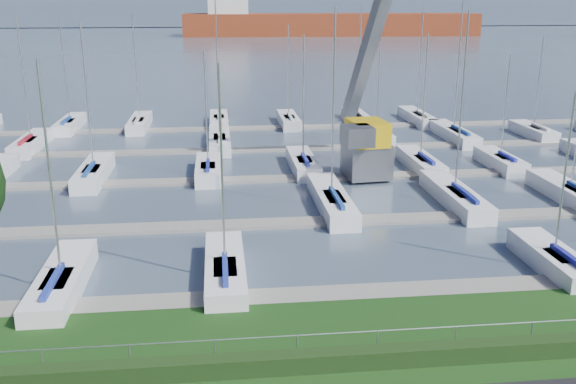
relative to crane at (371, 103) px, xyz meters
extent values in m
cube|color=#465467|center=(-7.95, 233.19, -5.73)|extent=(800.00, 540.00, 0.20)
cube|color=#1B3212|center=(-7.95, -27.21, -4.98)|extent=(80.00, 0.70, 0.70)
cylinder|color=gray|center=(-7.95, -26.81, -4.13)|extent=(80.00, 0.04, 0.04)
cube|color=#48556A|center=(-7.95, 303.19, 0.67)|extent=(900.00, 80.00, 12.00)
cube|color=slate|center=(-7.95, -20.81, -5.55)|extent=(90.00, 1.60, 0.25)
cube|color=gray|center=(-7.95, -10.81, -5.55)|extent=(90.00, 1.60, 0.25)
cube|color=slate|center=(-7.95, -0.81, -5.55)|extent=(90.00, 1.60, 0.25)
cube|color=slate|center=(-7.95, 9.19, -5.55)|extent=(90.00, 1.60, 0.25)
cube|color=slate|center=(-7.95, 19.19, -5.55)|extent=(90.00, 1.60, 0.25)
cube|color=slate|center=(-0.46, -1.23, -4.13)|extent=(3.50, 3.50, 2.60)
cube|color=gold|center=(-0.46, -1.23, -2.03)|extent=(2.92, 3.64, 1.80)
cube|color=slate|center=(1.34, 3.27, 6.97)|extent=(4.00, 11.07, 19.89)
cube|color=#54565B|center=(-1.66, -3.23, -1.83)|extent=(2.21, 2.39, 1.40)
cube|color=maroon|center=(30.72, 190.82, -2.83)|extent=(106.68, 21.57, 10.00)
cube|color=silver|center=(-6.41, 192.07, 4.67)|extent=(14.46, 14.46, 12.00)
camera|label=1|loc=(-11.59, -47.42, 7.63)|focal=40.00mm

